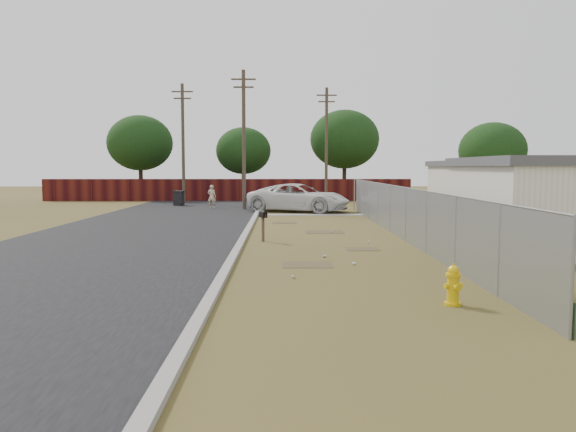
{
  "coord_description": "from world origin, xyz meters",
  "views": [
    {
      "loc": [
        -1.51,
        -20.73,
        2.77
      ],
      "look_at": [
        -1.31,
        -1.68,
        1.1
      ],
      "focal_mm": 35.0,
      "sensor_mm": 36.0,
      "label": 1
    }
  ],
  "objects_px": {
    "pickup_truck": "(299,198)",
    "pedestrian": "(212,197)",
    "fire_hydrant": "(453,286)",
    "mailbox": "(263,217)",
    "trash_bin": "(179,198)"
  },
  "relations": [
    {
      "from": "pickup_truck",
      "to": "pedestrian",
      "type": "relative_size",
      "value": 3.95
    },
    {
      "from": "mailbox",
      "to": "pickup_truck",
      "type": "height_order",
      "value": "pickup_truck"
    },
    {
      "from": "fire_hydrant",
      "to": "mailbox",
      "type": "distance_m",
      "value": 10.54
    },
    {
      "from": "pickup_truck",
      "to": "trash_bin",
      "type": "height_order",
      "value": "pickup_truck"
    },
    {
      "from": "fire_hydrant",
      "to": "trash_bin",
      "type": "bearing_deg",
      "value": 110.37
    },
    {
      "from": "mailbox",
      "to": "trash_bin",
      "type": "xyz_separation_m",
      "value": [
        -6.71,
        19.55,
        -0.37
      ]
    },
    {
      "from": "trash_bin",
      "to": "fire_hydrant",
      "type": "bearing_deg",
      "value": -69.63
    },
    {
      "from": "pedestrian",
      "to": "trash_bin",
      "type": "xyz_separation_m",
      "value": [
        -2.72,
        2.77,
        -0.24
      ]
    },
    {
      "from": "fire_hydrant",
      "to": "mailbox",
      "type": "bearing_deg",
      "value": 113.16
    },
    {
      "from": "mailbox",
      "to": "pickup_truck",
      "type": "xyz_separation_m",
      "value": [
        1.77,
        13.98,
        -0.05
      ]
    },
    {
      "from": "pickup_truck",
      "to": "pedestrian",
      "type": "distance_m",
      "value": 6.41
    },
    {
      "from": "fire_hydrant",
      "to": "trash_bin",
      "type": "relative_size",
      "value": 0.79
    },
    {
      "from": "mailbox",
      "to": "trash_bin",
      "type": "relative_size",
      "value": 1.08
    },
    {
      "from": "pedestrian",
      "to": "pickup_truck",
      "type": "bearing_deg",
      "value": 168.1
    },
    {
      "from": "fire_hydrant",
      "to": "pedestrian",
      "type": "xyz_separation_m",
      "value": [
        -8.14,
        26.46,
        0.4
      ]
    }
  ]
}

